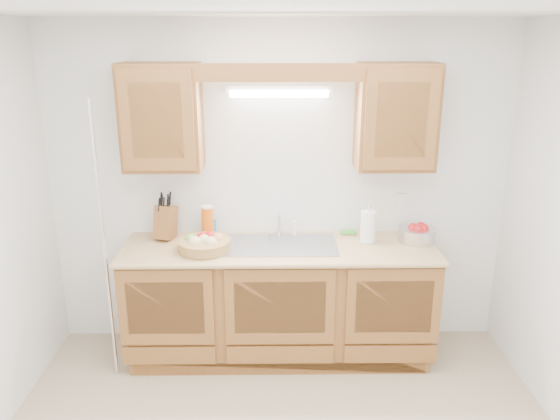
{
  "coord_description": "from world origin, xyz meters",
  "views": [
    {
      "loc": [
        -0.04,
        -2.54,
        2.37
      ],
      "look_at": [
        -0.0,
        0.85,
        1.29
      ],
      "focal_mm": 35.0,
      "sensor_mm": 36.0,
      "label": 1
    }
  ],
  "objects_px": {
    "paper_towel": "(368,227)",
    "apple_bowl": "(417,234)",
    "fruit_basket": "(204,243)",
    "knife_block": "(165,222)"
  },
  "relations": [
    {
      "from": "paper_towel",
      "to": "apple_bowl",
      "type": "height_order",
      "value": "paper_towel"
    },
    {
      "from": "fruit_basket",
      "to": "paper_towel",
      "type": "distance_m",
      "value": 1.21
    },
    {
      "from": "fruit_basket",
      "to": "knife_block",
      "type": "xyz_separation_m",
      "value": [
        -0.32,
        0.25,
        0.08
      ]
    },
    {
      "from": "fruit_basket",
      "to": "paper_towel",
      "type": "xyz_separation_m",
      "value": [
        1.2,
        0.15,
        0.07
      ]
    },
    {
      "from": "paper_towel",
      "to": "apple_bowl",
      "type": "bearing_deg",
      "value": 0.58
    },
    {
      "from": "knife_block",
      "to": "paper_towel",
      "type": "relative_size",
      "value": 1.27
    },
    {
      "from": "fruit_basket",
      "to": "knife_block",
      "type": "distance_m",
      "value": 0.42
    },
    {
      "from": "fruit_basket",
      "to": "apple_bowl",
      "type": "distance_m",
      "value": 1.58
    },
    {
      "from": "knife_block",
      "to": "apple_bowl",
      "type": "xyz_separation_m",
      "value": [
        1.89,
        -0.1,
        -0.07
      ]
    },
    {
      "from": "fruit_basket",
      "to": "knife_block",
      "type": "bearing_deg",
      "value": 141.95
    }
  ]
}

